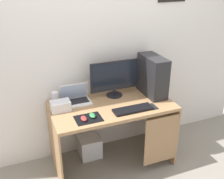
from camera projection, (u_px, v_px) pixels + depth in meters
ground_plane at (112, 161)px, 3.20m from camera, size 8.00×8.00×0.00m
wall_back at (99, 46)px, 2.99m from camera, size 4.00×0.05×2.60m
desk at (114, 118)px, 2.95m from camera, size 1.32×0.68×0.75m
pc_tower at (152, 76)px, 3.04m from camera, size 0.19×0.42×0.45m
monitor at (115, 78)px, 3.00m from camera, size 0.57×0.19×0.42m
laptop at (75, 98)px, 2.93m from camera, size 0.32×0.22×0.21m
speaker at (55, 98)px, 2.88m from camera, size 0.07×0.07×0.14m
projector at (60, 106)px, 2.76m from camera, size 0.20×0.14×0.10m
keyboard at (133, 109)px, 2.77m from camera, size 0.42×0.14×0.02m
mousepad at (88, 119)px, 2.62m from camera, size 0.26×0.20×0.00m
mouse_left at (92, 115)px, 2.64m from camera, size 0.06×0.10×0.03m
mouse_right at (84, 119)px, 2.58m from camera, size 0.06×0.10×0.03m
cell_phone at (153, 107)px, 2.84m from camera, size 0.07×0.13×0.01m
subwoofer at (89, 146)px, 3.25m from camera, size 0.25×0.25×0.25m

